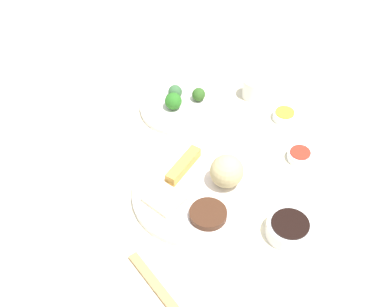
{
  "coord_description": "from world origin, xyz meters",
  "views": [
    {
      "loc": [
        0.65,
        0.46,
        0.95
      ],
      "look_at": [
        -0.04,
        -0.06,
        0.06
      ],
      "focal_mm": 47.82,
      "sensor_mm": 36.0,
      "label": 1
    }
  ],
  "objects": [
    {
      "name": "crab_rangoon_wonton",
      "position": [
        0.1,
        -0.03,
        0.04
      ],
      "size": [
        0.08,
        0.08,
        0.01
      ],
      "primitive_type": "cube",
      "rotation": [
        0.0,
        0.0,
        -0.06
      ],
      "color": "beige",
      "rests_on": "main_plate"
    },
    {
      "name": "chopsticks_pair",
      "position": [
        0.28,
        0.1,
        0.02
      ],
      "size": [
        0.08,
        0.2,
        0.01
      ],
      "primitive_type": "cube",
      "rotation": [
        0.0,
        0.0,
        1.29
      ],
      "color": "#A57D4E",
      "rests_on": "tabletop"
    },
    {
      "name": "broccoli_plate",
      "position": [
        -0.18,
        -0.21,
        0.03
      ],
      "size": [
        0.22,
        0.22,
        0.01
      ],
      "primitive_type": "cylinder",
      "color": "white",
      "rests_on": "tabletop"
    },
    {
      "name": "spring_roll",
      "position": [
        -0.0,
        -0.06,
        0.05
      ],
      "size": [
        0.12,
        0.04,
        0.03
      ],
      "primitive_type": "cube",
      "rotation": [
        0.0,
        0.0,
        0.09
      ],
      "color": "gold",
      "rests_on": "main_plate"
    },
    {
      "name": "broccoli_floret_1",
      "position": [
        -0.16,
        -0.22,
        0.06
      ],
      "size": [
        0.05,
        0.05,
        0.05
      ],
      "primitive_type": "sphere",
      "color": "#286A1F",
      "rests_on": "broccoli_plate"
    },
    {
      "name": "sauce_ramekin_sweet_and_sour_liquid",
      "position": [
        -0.22,
        0.14,
        0.04
      ],
      "size": [
        0.05,
        0.05,
        0.0
      ],
      "primitive_type": "cylinder",
      "color": "red",
      "rests_on": "sauce_ramekin_sweet_and_sour"
    },
    {
      "name": "sauce_ramekin_hot_mustard",
      "position": [
        -0.32,
        0.04,
        0.03
      ],
      "size": [
        0.06,
        0.06,
        0.02
      ],
      "primitive_type": "cylinder",
      "color": "white",
      "rests_on": "tabletop"
    },
    {
      "name": "sauce_ramekin_hot_mustard_liquid",
      "position": [
        -0.32,
        0.04,
        0.04
      ],
      "size": [
        0.05,
        0.05,
        0.0
      ],
      "primitive_type": "cylinder",
      "color": "yellow",
      "rests_on": "sauce_ramekin_hot_mustard"
    },
    {
      "name": "main_plate",
      "position": [
        0.04,
        0.01,
        0.03
      ],
      "size": [
        0.3,
        0.3,
        0.02
      ],
      "primitive_type": "cylinder",
      "color": "white",
      "rests_on": "tabletop"
    },
    {
      "name": "teacup",
      "position": [
        -0.35,
        -0.08,
        0.05
      ],
      "size": [
        0.06,
        0.06,
        0.06
      ],
      "primitive_type": "cylinder",
      "color": "white",
      "rests_on": "tabletop"
    },
    {
      "name": "broccoli_floret_0",
      "position": [
        -0.23,
        -0.19,
        0.05
      ],
      "size": [
        0.04,
        0.04,
        0.04
      ],
      "primitive_type": "sphere",
      "color": "#2F591F",
      "rests_on": "broccoli_plate"
    },
    {
      "name": "soy_sauce_bowl",
      "position": [
        -0.0,
        0.23,
        0.04
      ],
      "size": [
        0.1,
        0.1,
        0.04
      ],
      "primitive_type": "cylinder",
      "color": "white",
      "rests_on": "tabletop"
    },
    {
      "name": "broccoli_floret_2",
      "position": [
        -0.2,
        -0.24,
        0.05
      ],
      "size": [
        0.04,
        0.04,
        0.04
      ],
      "primitive_type": "sphere",
      "color": "#376337",
      "rests_on": "broccoli_plate"
    },
    {
      "name": "sauce_ramekin_sweet_and_sour",
      "position": [
        -0.22,
        0.14,
        0.03
      ],
      "size": [
        0.06,
        0.06,
        0.02
      ],
      "primitive_type": "cylinder",
      "color": "white",
      "rests_on": "tabletop"
    },
    {
      "name": "soy_sauce_bowl_liquid",
      "position": [
        -0.0,
        0.23,
        0.06
      ],
      "size": [
        0.08,
        0.08,
        0.0
      ],
      "primitive_type": "cylinder",
      "color": "black",
      "rests_on": "soy_sauce_bowl"
    },
    {
      "name": "stir_fry_heap",
      "position": [
        0.08,
        0.07,
        0.04
      ],
      "size": [
        0.08,
        0.08,
        0.02
      ],
      "primitive_type": "cylinder",
      "color": "#412415",
      "rests_on": "main_plate"
    },
    {
      "name": "rice_scoop",
      "position": [
        -0.03,
        0.05,
        0.08
      ],
      "size": [
        0.08,
        0.08,
        0.08
      ],
      "primitive_type": "sphere",
      "color": "tan",
      "rests_on": "main_plate"
    },
    {
      "name": "tabletop",
      "position": [
        0.0,
        0.0,
        0.01
      ],
      "size": [
        2.2,
        2.2,
        0.02
      ],
      "primitive_type": "cube",
      "color": "beige",
      "rests_on": "ground"
    }
  ]
}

